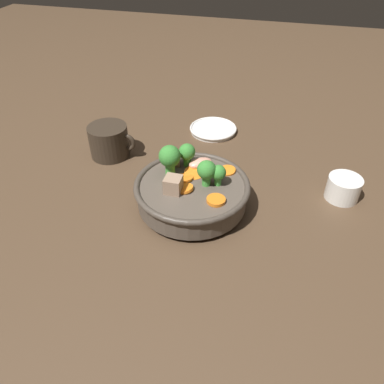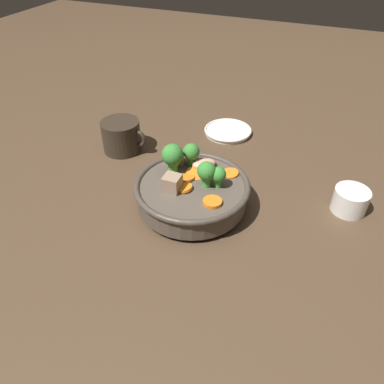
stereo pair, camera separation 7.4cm
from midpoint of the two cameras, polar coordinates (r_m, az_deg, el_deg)
name	(u,v)px [view 2 (the right image)]	position (r m, az deg, el deg)	size (l,w,h in m)	color
ground_plane	(192,206)	(0.76, 2.78, -2.25)	(3.00, 3.00, 0.00)	#4C3826
stirfry_bowl	(192,190)	(0.74, 2.84, 0.25)	(0.23, 0.23, 0.12)	#51473D
side_saucer	(228,131)	(1.02, 7.60, 9.14)	(0.13, 0.13, 0.01)	white
tea_cup	(350,200)	(0.82, 25.42, -1.25)	(0.07, 0.07, 0.05)	white
dark_mug	(122,136)	(0.93, -8.40, 8.35)	(0.12, 0.09, 0.08)	#33281E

